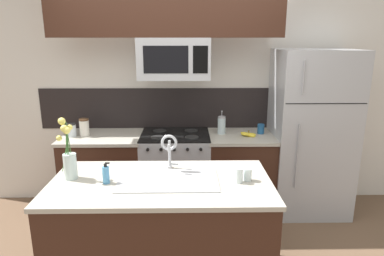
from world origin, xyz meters
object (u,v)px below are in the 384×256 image
(refrigerator, at_px, (310,133))
(storage_jar_medium, at_px, (84,127))
(coffee_tin, at_px, (261,129))
(microwave, at_px, (174,58))
(french_press, at_px, (222,125))
(banana_bunch, at_px, (249,134))
(storage_jar_tall, at_px, (71,130))
(dish_soap_bottle, at_px, (106,175))
(drinking_glass, at_px, (239,175))
(spare_glass, at_px, (248,175))
(sink_faucet, at_px, (169,147))
(flower_vase, at_px, (69,160))
(stove_range, at_px, (176,173))

(refrigerator, relative_size, storage_jar_medium, 9.60)
(coffee_tin, bearing_deg, refrigerator, -3.10)
(microwave, distance_m, french_press, 0.91)
(refrigerator, relative_size, banana_bunch, 9.70)
(storage_jar_tall, distance_m, banana_bunch, 1.95)
(microwave, distance_m, banana_bunch, 1.15)
(french_press, bearing_deg, dish_soap_bottle, -126.52)
(drinking_glass, bearing_deg, spare_glass, 25.15)
(microwave, bearing_deg, coffee_tin, 4.20)
(sink_faucet, height_order, flower_vase, flower_vase)
(banana_bunch, bearing_deg, coffee_tin, 35.44)
(stove_range, distance_m, coffee_tin, 1.09)
(storage_jar_medium, bearing_deg, stove_range, -0.15)
(french_press, relative_size, sink_faucet, 0.87)
(stove_range, distance_m, banana_bunch, 0.94)
(sink_faucet, bearing_deg, banana_bunch, 49.66)
(drinking_glass, bearing_deg, french_press, 89.73)
(stove_range, distance_m, french_press, 0.76)
(coffee_tin, height_order, dish_soap_bottle, dish_soap_bottle)
(storage_jar_medium, relative_size, sink_faucet, 0.63)
(coffee_tin, height_order, drinking_glass, drinking_glass)
(microwave, xyz_separation_m, banana_bunch, (0.81, -0.04, -0.82))
(refrigerator, bearing_deg, storage_jar_medium, -179.60)
(banana_bunch, distance_m, flower_vase, 1.95)
(microwave, height_order, refrigerator, microwave)
(sink_faucet, xyz_separation_m, flower_vase, (-0.76, -0.16, -0.05))
(storage_jar_medium, height_order, flower_vase, flower_vase)
(refrigerator, height_order, sink_faucet, refrigerator)
(refrigerator, xyz_separation_m, drinking_glass, (-1.01, -1.31, 0.04))
(coffee_tin, distance_m, spare_glass, 1.36)
(french_press, relative_size, coffee_tin, 2.43)
(microwave, relative_size, sink_faucet, 2.43)
(dish_soap_bottle, bearing_deg, drinking_glass, -0.15)
(french_press, height_order, dish_soap_bottle, french_press)
(storage_jar_tall, bearing_deg, sink_faucet, -41.85)
(storage_jar_tall, bearing_deg, french_press, 2.81)
(sink_faucet, xyz_separation_m, drinking_glass, (0.53, -0.26, -0.14))
(stove_range, bearing_deg, sink_faucet, -90.72)
(storage_jar_tall, bearing_deg, banana_bunch, -1.17)
(storage_jar_tall, bearing_deg, drinking_glass, -37.42)
(storage_jar_medium, xyz_separation_m, spare_glass, (1.59, -1.26, -0.05))
(banana_bunch, xyz_separation_m, flower_vase, (-1.58, -1.13, 0.13))
(french_press, bearing_deg, coffee_tin, -1.29)
(sink_faucet, distance_m, dish_soap_bottle, 0.54)
(stove_range, bearing_deg, dish_soap_bottle, -110.24)
(dish_soap_bottle, relative_size, drinking_glass, 1.46)
(storage_jar_medium, bearing_deg, coffee_tin, 1.38)
(storage_jar_tall, bearing_deg, microwave, 0.04)
(refrigerator, xyz_separation_m, dish_soap_bottle, (-2.00, -1.31, 0.06))
(stove_range, relative_size, storage_jar_tall, 6.36)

